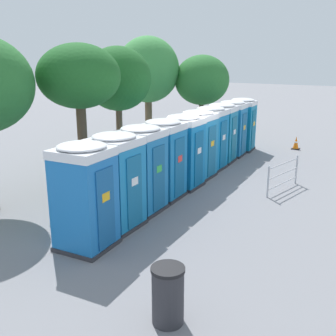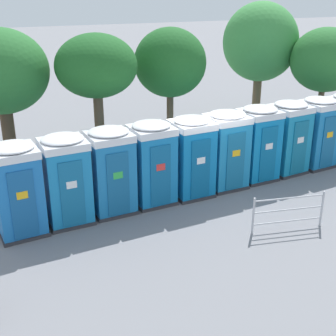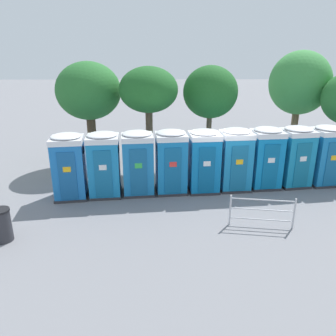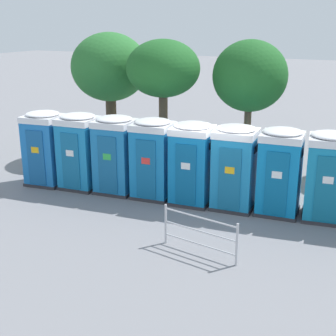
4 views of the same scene
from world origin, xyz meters
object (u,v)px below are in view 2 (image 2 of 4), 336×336
(portapotty_7, at_px, (288,137))
(event_barrier, at_px, (288,211))
(portapotty_3, at_px, (152,163))
(portapotty_1, at_px, (66,179))
(street_tree_4, at_px, (326,60))
(portapotty_4, at_px, (191,156))
(street_tree_2, at_px, (260,42))
(street_tree_3, at_px, (1,73))
(portapotty_2, at_px, (111,170))
(portapotty_0, at_px, (17,189))
(portapotty_5, at_px, (226,149))
(street_tree_0, at_px, (96,67))
(street_tree_1, at_px, (170,63))
(portapotty_8, at_px, (317,132))
(portapotty_6, at_px, (258,143))

(portapotty_7, distance_m, event_barrier, 4.33)
(portapotty_3, bearing_deg, portapotty_1, -173.16)
(portapotty_7, bearing_deg, portapotty_3, -173.56)
(street_tree_4, distance_m, event_barrier, 9.49)
(portapotty_3, distance_m, street_tree_4, 9.95)
(portapotty_4, xyz_separation_m, street_tree_4, (7.70, 3.67, 1.95))
(street_tree_2, height_order, street_tree_3, street_tree_2)
(portapotty_2, height_order, street_tree_4, street_tree_4)
(portapotty_3, distance_m, street_tree_2, 9.73)
(portapotty_0, bearing_deg, portapotty_4, 6.25)
(portapotty_5, height_order, street_tree_0, street_tree_0)
(portapotty_2, distance_m, portapotty_3, 1.31)
(portapotty_5, distance_m, street_tree_1, 4.04)
(street_tree_2, height_order, street_tree_4, street_tree_2)
(portapotty_3, distance_m, portapotty_8, 6.56)
(portapotty_5, bearing_deg, street_tree_0, 146.74)
(portapotty_7, bearing_deg, event_barrier, -123.72)
(portapotty_2, bearing_deg, portapotty_4, 4.34)
(portapotty_0, height_order, street_tree_1, street_tree_1)
(portapotty_0, xyz_separation_m, portapotty_4, (5.22, 0.57, 0.00))
(portapotty_3, bearing_deg, portapotty_7, 6.44)
(street_tree_3, bearing_deg, portapotty_0, -91.17)
(portapotty_2, relative_size, portapotty_8, 1.00)
(portapotty_2, bearing_deg, portapotty_5, 5.62)
(street_tree_2, distance_m, event_barrier, 10.50)
(portapotty_3, bearing_deg, portapotty_5, 5.39)
(portapotty_1, distance_m, portapotty_5, 5.25)
(event_barrier, bearing_deg, portapotty_8, 44.94)
(portapotty_4, bearing_deg, street_tree_2, 45.13)
(portapotty_2, xyz_separation_m, street_tree_2, (8.54, 6.15, 2.49))
(portapotty_5, bearing_deg, street_tree_3, 153.08)
(portapotty_2, bearing_deg, portapotty_7, 6.37)
(street_tree_4, bearing_deg, portapotty_5, -151.46)
(street_tree_1, bearing_deg, street_tree_4, 1.78)
(street_tree_0, bearing_deg, portapotty_6, -23.89)
(portapotty_6, distance_m, portapotty_7, 1.31)
(portapotty_2, height_order, street_tree_2, street_tree_2)
(street_tree_0, distance_m, event_barrier, 7.43)
(portapotty_4, bearing_deg, portapotty_5, 8.19)
(portapotty_0, distance_m, portapotty_6, 7.87)
(street_tree_2, xyz_separation_m, street_tree_3, (-11.06, -2.50, -0.16))
(portapotty_3, distance_m, portapotty_6, 3.94)
(portapotty_2, distance_m, portapotty_6, 5.25)
(street_tree_2, bearing_deg, street_tree_1, -154.65)
(portapotty_3, height_order, street_tree_1, street_tree_1)
(portapotty_1, relative_size, portapotty_4, 1.00)
(portapotty_3, relative_size, street_tree_0, 0.53)
(portapotty_4, height_order, street_tree_3, street_tree_3)
(portapotty_7, bearing_deg, portapotty_4, -172.28)
(portapotty_2, bearing_deg, portapotty_1, -172.40)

